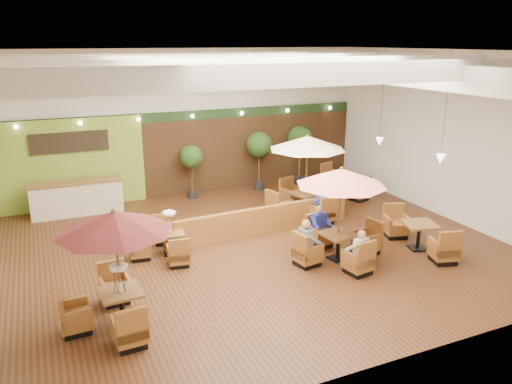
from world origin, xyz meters
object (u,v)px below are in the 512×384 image
service_counter (77,198)px  topiary_0 (191,159)px  diner_4 (321,203)px  table_4 (418,236)px  diner_1 (320,222)px  booth_divider (261,221)px  table_0 (113,243)px  diner_2 (308,238)px  topiary_2 (300,141)px  topiary_1 (259,147)px  diner_3 (321,202)px  table_1 (340,197)px  diner_0 (359,247)px  table_3 (163,240)px  table_2 (305,158)px  table_5 (344,184)px

service_counter → topiary_0: size_ratio=1.47×
service_counter → diner_4: size_ratio=4.11×
table_4 → diner_1: diner_1 is taller
booth_divider → table_4: bearing=-41.8°
service_counter → table_0: table_0 is taller
service_counter → diner_2: size_ratio=3.57×
topiary_0 → topiary_2: 4.63m
topiary_1 → diner_1: topiary_1 is taller
table_0 → diner_3: size_ratio=2.98×
topiary_0 → diner_3: (2.99, -4.46, -0.74)m
diner_1 → booth_divider: bearing=-57.4°
table_1 → diner_0: (0.00, -0.96, -1.05)m
service_counter → table_1: (6.18, -6.80, 1.20)m
topiary_0 → diner_2: 7.11m
booth_divider → table_3: (-3.17, -0.36, 0.01)m
table_1 → topiary_2: size_ratio=1.08×
table_1 → table_4: (2.51, -0.33, -1.41)m
table_2 → topiary_2: table_2 is taller
diner_1 → diner_4: size_ratio=1.07×
diner_3 → table_5: bearing=25.8°
table_4 → diner_3: diner_3 is taller
table_5 → diner_0: diner_0 is taller
diner_0 → topiary_2: bearing=55.7°
diner_0 → topiary_0: bearing=88.0°
booth_divider → diner_1: (1.13, -1.60, 0.32)m
table_1 → topiary_2: bearing=60.3°
table_1 → table_3: bearing=143.8°
diner_1 → table_0: bearing=14.5°
booth_divider → table_0: (-4.87, -3.45, 1.40)m
service_counter → topiary_0: topiary_0 is taller
diner_1 → table_5: bearing=-133.4°
table_1 → diner_4: 2.92m
service_counter → diner_3: size_ratio=3.49×
booth_divider → table_5: table_5 is taller
service_counter → diner_0: (6.18, -7.75, 0.16)m
diner_1 → topiary_0: bearing=-74.2°
diner_0 → diner_4: size_ratio=1.03×
table_4 → topiary_0: 8.68m
table_1 → topiary_1: (0.77, 7.00, -0.04)m
topiary_1 → diner_1: bearing=-97.3°
service_counter → booth_divider: 6.59m
table_3 → table_5: size_ratio=0.84×
diner_2 → diner_3: size_ratio=0.98×
diner_3 → diner_4: 0.05m
service_counter → topiary_0: 4.28m
diner_4 → topiary_2: bearing=56.7°
table_0 → diner_1: 6.37m
table_1 → topiary_1: 7.04m
table_2 → topiary_0: table_2 is taller
topiary_0 → topiary_1: bearing=-0.0°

